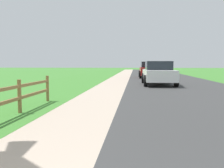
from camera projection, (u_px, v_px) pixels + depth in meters
name	position (u px, v px, depth m)	size (l,w,h in m)	color
ground_plane	(130.00, 78.00, 24.86)	(120.00, 120.00, 0.00)	#3F8230
road_asphalt	(162.00, 77.00, 26.50)	(7.00, 66.00, 0.01)	#393939
curb_concrete	(104.00, 76.00, 27.13)	(6.00, 66.00, 0.01)	#BDA894
grass_verge	(90.00, 76.00, 27.27)	(5.00, 66.00, 0.00)	#3F8230
parked_suv_white	(158.00, 73.00, 16.50)	(2.21, 4.66, 1.61)	white
parked_car_red	(149.00, 70.00, 24.77)	(2.11, 4.61, 1.65)	maroon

